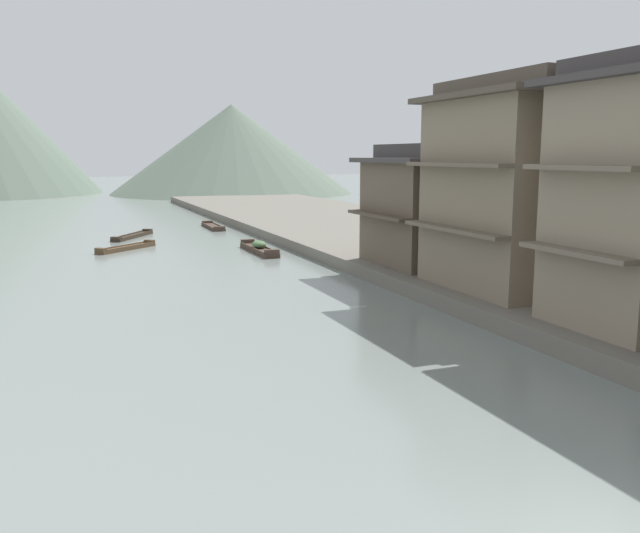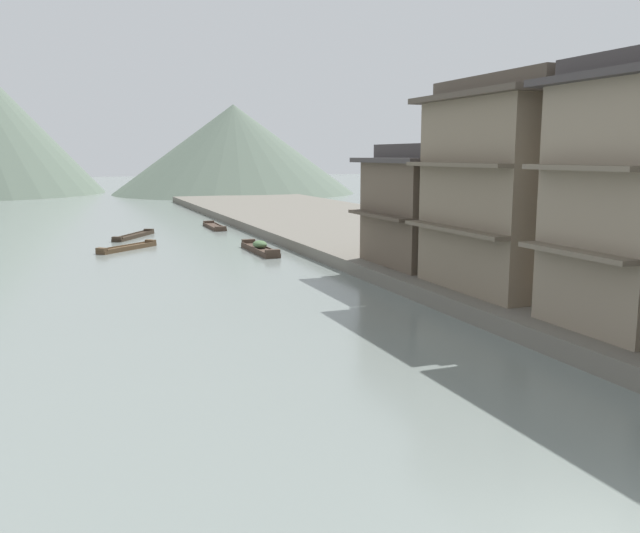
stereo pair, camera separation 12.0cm
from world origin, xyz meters
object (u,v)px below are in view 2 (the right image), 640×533
object	(u,v)px
boat_moored_nearest	(214,227)
house_waterfront_narrow	(427,206)
boat_moored_third	(260,248)
house_waterfront_second	(637,195)
house_waterfront_tall	(503,186)
boat_moored_far	(134,236)
boat_moored_second	(127,248)

from	to	relation	value
boat_moored_nearest	house_waterfront_narrow	bearing A→B (deg)	-79.07
boat_moored_third	house_waterfront_narrow	xyz separation A→B (m)	(5.61, -11.69, 3.45)
house_waterfront_second	house_waterfront_narrow	distance (m)	13.89
house_waterfront_narrow	house_waterfront_tall	bearing A→B (deg)	-93.36
house_waterfront_tall	house_waterfront_narrow	size ratio (longest dim) A/B	1.30
boat_moored_far	house_waterfront_second	distance (m)	38.92
boat_moored_nearest	boat_moored_third	bearing A→B (deg)	-91.29
house_waterfront_tall	house_waterfront_narrow	xyz separation A→B (m)	(0.40, 6.85, -1.30)
boat_moored_second	house_waterfront_narrow	world-z (taller)	house_waterfront_narrow
boat_moored_third	house_waterfront_second	bearing A→B (deg)	-78.47
boat_moored_nearest	house_waterfront_tall	size ratio (longest dim) A/B	0.63
house_waterfront_second	boat_moored_second	bearing A→B (deg)	113.82
boat_moored_third	house_waterfront_second	distance (m)	26.47
boat_moored_far	house_waterfront_tall	xyz separation A→B (m)	(12.09, -29.70, 4.88)
boat_moored_second	boat_moored_third	size ratio (longest dim) A/B	0.72
boat_moored_nearest	boat_moored_second	size ratio (longest dim) A/B	1.30
boat_moored_far	house_waterfront_narrow	xyz separation A→B (m)	(12.49, -22.85, 3.58)
boat_moored_far	house_waterfront_second	world-z (taller)	house_waterfront_second
house_waterfront_tall	house_waterfront_second	bearing A→B (deg)	-90.01
boat_moored_second	house_waterfront_second	bearing A→B (deg)	-66.18
house_waterfront_second	house_waterfront_narrow	size ratio (longest dim) A/B	1.30
boat_moored_second	boat_moored_third	world-z (taller)	boat_moored_third
boat_moored_second	house_waterfront_tall	size ratio (longest dim) A/B	0.48
boat_moored_third	boat_moored_far	xyz separation A→B (m)	(-6.88, 11.16, -0.13)
boat_moored_second	house_waterfront_second	world-z (taller)	house_waterfront_second
boat_moored_third	house_waterfront_tall	world-z (taller)	house_waterfront_tall
boat_moored_second	house_waterfront_second	distance (m)	33.02
boat_moored_far	boat_moored_nearest	bearing A→B (deg)	31.17
boat_moored_nearest	house_waterfront_second	size ratio (longest dim) A/B	0.63
boat_moored_nearest	house_waterfront_second	bearing A→B (deg)	-83.26
boat_moored_third	boat_moored_far	distance (m)	13.11
boat_moored_second	house_waterfront_narrow	bearing A→B (deg)	-49.74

